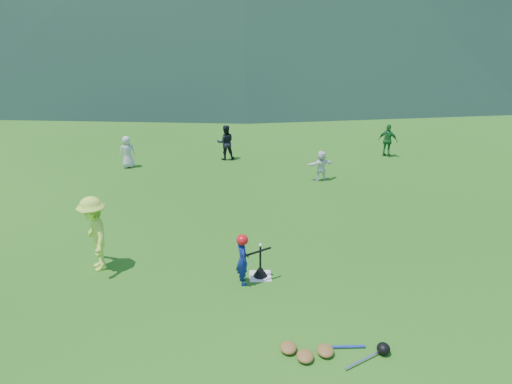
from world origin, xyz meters
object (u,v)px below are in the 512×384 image
fielder_b (226,142)px  equipment_pile (326,351)px  home_plate (260,276)px  fielder_d (321,166)px  adult_coach (94,234)px  batting_tee (260,271)px  batter_child (243,260)px  fielder_a (127,152)px  fielder_c (388,141)px

fielder_b → equipment_pile: fielder_b is taller
home_plate → fielder_d: size_ratio=0.47×
adult_coach → equipment_pile: adult_coach is taller
batting_tee → equipment_pile: batting_tee is taller
batter_child → fielder_d: batter_child is taller
fielder_a → fielder_d: 6.47m
batter_child → fielder_c: fielder_c is taller
equipment_pile → batting_tee: bearing=111.5°
fielder_b → batting_tee: size_ratio=1.82×
home_plate → adult_coach: adult_coach is taller
batting_tee → home_plate: bearing=0.0°
adult_coach → fielder_d: bearing=109.2°
fielder_a → fielder_c: fielder_c is taller
fielder_c → home_plate: bearing=88.2°
adult_coach → equipment_pile: size_ratio=0.91×
adult_coach → fielder_d: (5.61, 5.22, -0.34)m
fielder_a → fielder_d: size_ratio=1.13×
batter_child → fielder_d: 6.43m
batter_child → fielder_d: bearing=-37.1°
fielder_a → equipment_pile: fielder_a is taller
fielder_a → fielder_d: (6.30, -1.47, -0.06)m
batting_tee → equipment_pile: (0.96, -2.45, -0.06)m
equipment_pile → fielder_b: bearing=100.1°
fielder_c → equipment_pile: size_ratio=0.65×
adult_coach → fielder_b: size_ratio=1.33×
adult_coach → home_plate: bearing=58.6°
adult_coach → equipment_pile: bearing=32.9°
home_plate → batter_child: size_ratio=0.42×
fielder_d → batting_tee: size_ratio=1.41×
fielder_c → equipment_pile: 11.23m
adult_coach → fielder_c: adult_coach is taller
fielder_c → fielder_d: (-2.77, -2.37, -0.11)m
batting_tee → fielder_b: bearing=96.3°
home_plate → batter_child: bearing=-148.1°
home_plate → fielder_d: fielder_d is taller
batting_tee → equipment_pile: size_ratio=0.38×
fielder_b → fielder_d: 3.76m
fielder_b → fielder_d: bearing=134.9°
fielder_d → equipment_pile: size_ratio=0.53×
home_plate → fielder_d: bearing=69.3°
equipment_pile → fielder_d: bearing=81.7°
batter_child → adult_coach: bearing=63.3°
fielder_d → batting_tee: 6.09m
fielder_b → home_plate: bearing=87.6°
batter_child → home_plate: bearing=-72.1°
batter_child → batting_tee: batter_child is taller
home_plate → fielder_b: fielder_b is taller
batter_child → fielder_c: size_ratio=0.90×
fielder_d → equipment_pile: 8.23m
batting_tee → batter_child: bearing=-148.1°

